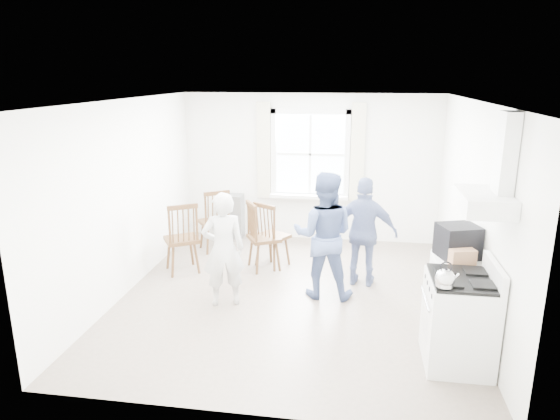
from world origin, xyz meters
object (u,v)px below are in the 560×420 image
object	(u,v)px
windsor_chair_c	(183,231)
person_right	(364,232)
stereo_stack	(458,241)
windsor_chair_b	(268,228)
windsor_chair_a	(216,214)
person_left	(223,249)
person_mid	(324,235)
gas_stove	(459,320)
low_cabinet	(454,295)

from	to	relation	value
windsor_chair_c	person_right	xyz separation A→B (m)	(2.65, 0.02, 0.10)
stereo_stack	windsor_chair_b	world-z (taller)	stereo_stack
windsor_chair_a	windsor_chair_c	world-z (taller)	windsor_chair_c
person_left	person_mid	xyz separation A→B (m)	(1.25, 0.46, 0.10)
windsor_chair_a	person_mid	distance (m)	2.39
windsor_chair_b	windsor_chair_c	xyz separation A→B (m)	(-1.19, -0.46, 0.04)
gas_stove	low_cabinet	xyz separation A→B (m)	(0.07, 0.70, -0.03)
person_right	windsor_chair_c	bearing A→B (deg)	7.84
person_left	person_mid	world-z (taller)	person_mid
person_left	person_right	world-z (taller)	person_right
low_cabinet	person_left	distance (m)	2.84
stereo_stack	windsor_chair_a	size ratio (longest dim) A/B	0.48
person_left	low_cabinet	bearing A→B (deg)	154.06
windsor_chair_a	windsor_chair_b	xyz separation A→B (m)	(0.98, -0.56, -0.02)
person_right	low_cabinet	bearing A→B (deg)	138.09
person_right	person_left	bearing A→B (deg)	34.43
person_left	person_right	xyz separation A→B (m)	(1.78, 0.91, 0.03)
gas_stove	person_left	size ratio (longest dim) A/B	0.75
gas_stove	person_left	distance (m)	2.92
stereo_stack	windsor_chair_c	xyz separation A→B (m)	(-3.67, 1.12, -0.41)
person_left	windsor_chair_c	bearing A→B (deg)	-66.27
windsor_chair_b	person_mid	size ratio (longest dim) A/B	0.61
low_cabinet	windsor_chair_a	distance (m)	4.09
windsor_chair_a	windsor_chair_c	distance (m)	1.04
windsor_chair_a	low_cabinet	bearing A→B (deg)	-32.30
gas_stove	windsor_chair_c	xyz separation A→B (m)	(-3.60, 1.87, 0.19)
gas_stove	windsor_chair_b	distance (m)	3.35
low_cabinet	windsor_chair_a	world-z (taller)	windsor_chair_a
low_cabinet	person_mid	world-z (taller)	person_mid
low_cabinet	windsor_chair_c	world-z (taller)	windsor_chair_c
stereo_stack	windsor_chair_c	distance (m)	3.85
windsor_chair_b	windsor_chair_c	size ratio (longest dim) A/B	0.94
person_right	stereo_stack	bearing A→B (deg)	139.25
stereo_stack	windsor_chair_b	distance (m)	2.97
windsor_chair_a	person_left	distance (m)	2.01
gas_stove	person_right	size ratio (longest dim) A/B	0.72
stereo_stack	person_right	distance (m)	1.56
windsor_chair_c	low_cabinet	bearing A→B (deg)	-17.62
gas_stove	person_mid	world-z (taller)	person_mid
person_mid	person_right	bearing A→B (deg)	-138.30
windsor_chair_a	windsor_chair_c	size ratio (longest dim) A/B	0.98
windsor_chair_b	person_mid	xyz separation A→B (m)	(0.91, -0.89, 0.22)
stereo_stack	low_cabinet	bearing A→B (deg)	-87.83
person_left	person_mid	size ratio (longest dim) A/B	0.88
windsor_chair_b	low_cabinet	bearing A→B (deg)	-33.26
windsor_chair_b	person_right	bearing A→B (deg)	-16.69
gas_stove	windsor_chair_a	bearing A→B (deg)	139.56
windsor_chair_b	stereo_stack	bearing A→B (deg)	-32.47
person_left	windsor_chair_b	bearing A→B (deg)	-124.20
stereo_stack	gas_stove	bearing A→B (deg)	-95.17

